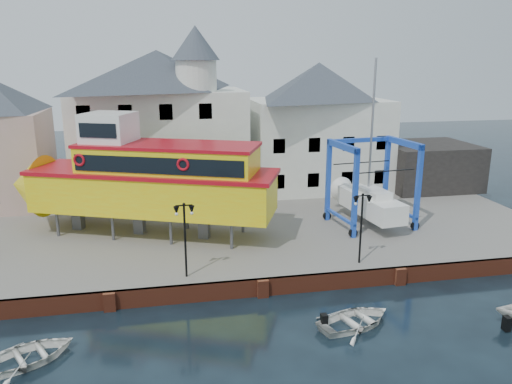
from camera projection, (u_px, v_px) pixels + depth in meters
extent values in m
plane|color=black|center=(263.00, 297.00, 27.09)|extent=(140.00, 140.00, 0.00)
cube|color=slate|center=(233.00, 224.00, 37.40)|extent=(44.00, 22.00, 1.00)
cube|color=maroon|center=(262.00, 287.00, 27.08)|extent=(44.00, 0.25, 1.00)
cube|color=maroon|center=(110.00, 302.00, 25.44)|extent=(0.60, 0.36, 1.00)
cube|color=maroon|center=(263.00, 288.00, 26.92)|extent=(0.60, 0.36, 1.00)
cube|color=maroon|center=(400.00, 277.00, 28.40)|extent=(0.60, 0.36, 1.00)
cube|color=silver|center=(161.00, 144.00, 42.29)|extent=(14.00, 8.00, 9.00)
pyramid|color=#2F363D|center=(157.00, 70.00, 40.71)|extent=(14.00, 8.00, 3.20)
cube|color=black|center=(90.00, 192.00, 38.26)|extent=(1.00, 0.08, 1.20)
cube|color=black|center=(130.00, 190.00, 38.82)|extent=(1.00, 0.08, 1.20)
cube|color=black|center=(169.00, 188.00, 39.38)|extent=(1.00, 0.08, 1.20)
cube|color=black|center=(207.00, 187.00, 39.93)|extent=(1.00, 0.08, 1.20)
cube|color=black|center=(87.00, 154.00, 37.49)|extent=(1.00, 0.08, 1.20)
cube|color=black|center=(128.00, 152.00, 38.05)|extent=(1.00, 0.08, 1.20)
cube|color=black|center=(168.00, 151.00, 38.60)|extent=(1.00, 0.08, 1.20)
cube|color=black|center=(206.00, 150.00, 39.16)|extent=(1.00, 0.08, 1.20)
cube|color=black|center=(83.00, 114.00, 36.72)|extent=(1.00, 0.08, 1.20)
cube|color=black|center=(125.00, 113.00, 37.27)|extent=(1.00, 0.08, 1.20)
cube|color=black|center=(166.00, 112.00, 37.83)|extent=(1.00, 0.08, 1.20)
cube|color=black|center=(205.00, 111.00, 38.38)|extent=(1.00, 0.08, 1.20)
cylinder|color=silver|center=(196.00, 76.00, 39.10)|extent=(3.20, 3.20, 2.40)
cone|color=#2F363D|center=(195.00, 43.00, 38.45)|extent=(3.80, 3.80, 2.60)
cube|color=silver|center=(317.00, 144.00, 45.48)|extent=(12.00, 8.00, 8.00)
pyramid|color=#2F363D|center=(319.00, 81.00, 44.04)|extent=(12.00, 8.00, 3.20)
cube|color=black|center=(279.00, 182.00, 41.52)|extent=(1.00, 0.08, 1.20)
cube|color=black|center=(313.00, 180.00, 42.07)|extent=(1.00, 0.08, 1.20)
cube|color=black|center=(347.00, 179.00, 42.63)|extent=(1.00, 0.08, 1.20)
cube|color=black|center=(380.00, 177.00, 43.18)|extent=(1.00, 0.08, 1.20)
cube|color=black|center=(279.00, 146.00, 40.74)|extent=(1.00, 0.08, 1.20)
cube|color=black|center=(314.00, 145.00, 41.30)|extent=(1.00, 0.08, 1.20)
cube|color=black|center=(349.00, 144.00, 41.85)|extent=(1.00, 0.08, 1.20)
cube|color=black|center=(382.00, 143.00, 42.41)|extent=(1.00, 0.08, 1.20)
cube|color=black|center=(427.00, 165.00, 45.96)|extent=(8.00, 7.00, 4.00)
cylinder|color=black|center=(185.00, 242.00, 26.72)|extent=(0.12, 0.12, 4.00)
cube|color=black|center=(184.00, 205.00, 26.19)|extent=(0.90, 0.06, 0.06)
sphere|color=black|center=(184.00, 204.00, 26.17)|extent=(0.16, 0.16, 0.16)
cone|color=black|center=(176.00, 211.00, 26.18)|extent=(0.32, 0.32, 0.45)
sphere|color=white|center=(177.00, 214.00, 26.23)|extent=(0.18, 0.18, 0.18)
cone|color=black|center=(192.00, 210.00, 26.33)|extent=(0.32, 0.32, 0.45)
sphere|color=white|center=(192.00, 213.00, 26.38)|extent=(0.18, 0.18, 0.18)
cylinder|color=black|center=(361.00, 230.00, 28.57)|extent=(0.12, 0.12, 4.00)
cube|color=black|center=(363.00, 196.00, 28.04)|extent=(0.90, 0.06, 0.06)
sphere|color=black|center=(363.00, 195.00, 28.02)|extent=(0.16, 0.16, 0.16)
cone|color=black|center=(356.00, 201.00, 28.03)|extent=(0.32, 0.32, 0.45)
sphere|color=white|center=(356.00, 204.00, 28.08)|extent=(0.18, 0.18, 0.18)
cone|color=black|center=(369.00, 200.00, 28.18)|extent=(0.32, 0.32, 0.45)
sphere|color=white|center=(369.00, 203.00, 28.23)|extent=(0.18, 0.18, 0.18)
cylinder|color=#59595E|center=(57.00, 224.00, 33.25)|extent=(0.26, 0.26, 1.71)
cylinder|color=#59595E|center=(83.00, 210.00, 36.28)|extent=(0.26, 0.26, 1.71)
cylinder|color=#59595E|center=(113.00, 228.00, 32.49)|extent=(0.26, 0.26, 1.71)
cylinder|color=#59595E|center=(134.00, 213.00, 35.52)|extent=(0.26, 0.26, 1.71)
cylinder|color=#59595E|center=(171.00, 232.00, 31.74)|extent=(0.26, 0.26, 1.71)
cylinder|color=#59595E|center=(187.00, 217.00, 34.76)|extent=(0.26, 0.26, 1.71)
cylinder|color=#59595E|center=(232.00, 236.00, 30.98)|extent=(0.26, 0.26, 1.71)
cylinder|color=#59595E|center=(243.00, 220.00, 34.01)|extent=(0.26, 0.26, 1.71)
cube|color=#59595E|center=(78.00, 217.00, 34.65)|extent=(0.85, 0.79, 1.71)
cube|color=#59595E|center=(139.00, 221.00, 33.79)|extent=(0.85, 0.79, 1.71)
cube|color=#59595E|center=(204.00, 225.00, 32.93)|extent=(0.85, 0.79, 1.71)
cube|color=yellow|center=(154.00, 192.00, 33.03)|extent=(16.42, 10.08, 2.51)
cone|color=yellow|center=(29.00, 185.00, 34.78)|extent=(3.97, 4.96, 4.33)
cube|color=#B20D19|center=(152.00, 172.00, 32.68)|extent=(16.80, 10.38, 0.25)
cube|color=yellow|center=(168.00, 161.00, 32.25)|extent=(12.02, 7.93, 1.82)
cube|color=black|center=(157.00, 166.00, 30.37)|extent=(10.15, 4.22, 1.03)
cube|color=black|center=(179.00, 154.00, 34.10)|extent=(10.15, 4.22, 1.03)
cube|color=#B20D19|center=(168.00, 145.00, 31.99)|extent=(12.28, 8.12, 0.21)
cube|color=white|center=(109.00, 129.00, 32.51)|extent=(3.87, 3.87, 2.08)
cube|color=black|center=(97.00, 131.00, 31.05)|extent=(2.33, 1.00, 0.91)
torus|color=#B20D19|center=(79.00, 160.00, 31.25)|extent=(0.80, 0.45, 0.80)
torus|color=#B20D19|center=(183.00, 164.00, 29.96)|extent=(0.80, 0.45, 0.80)
cube|color=blue|center=(355.00, 194.00, 32.44)|extent=(0.33, 0.33, 5.96)
cylinder|color=black|center=(353.00, 233.00, 33.13)|extent=(0.62, 0.28, 0.60)
cube|color=blue|center=(328.00, 181.00, 36.07)|extent=(0.33, 0.33, 5.96)
cylinder|color=black|center=(327.00, 216.00, 36.77)|extent=(0.62, 0.28, 0.60)
cube|color=blue|center=(418.00, 188.00, 33.88)|extent=(0.33, 0.33, 5.96)
cylinder|color=black|center=(415.00, 226.00, 34.57)|extent=(0.62, 0.28, 0.60)
cube|color=blue|center=(386.00, 176.00, 37.51)|extent=(0.33, 0.33, 5.96)
cylinder|color=black|center=(384.00, 210.00, 38.20)|extent=(0.62, 0.28, 0.60)
cube|color=blue|center=(343.00, 146.00, 33.53)|extent=(0.81, 4.26, 0.42)
cube|color=blue|center=(340.00, 216.00, 34.81)|extent=(0.72, 4.25, 0.18)
cube|color=blue|center=(404.00, 143.00, 34.96)|extent=(0.81, 4.26, 0.42)
cube|color=blue|center=(399.00, 210.00, 36.24)|extent=(0.72, 4.25, 0.18)
cube|color=blue|center=(360.00, 140.00, 36.06)|extent=(5.10, 0.92, 0.30)
cube|color=white|center=(371.00, 204.00, 35.35)|extent=(2.72, 6.57, 1.36)
cone|color=white|center=(345.00, 191.00, 38.83)|extent=(2.11, 1.59, 1.96)
cube|color=#59595E|center=(370.00, 217.00, 35.60)|extent=(0.39, 1.55, 0.60)
cube|color=white|center=(375.00, 193.00, 34.72)|extent=(1.66, 2.70, 0.51)
cylinder|color=#99999E|center=(372.00, 128.00, 34.35)|extent=(0.18, 0.18, 9.36)
cube|color=black|center=(385.00, 171.00, 33.24)|extent=(4.49, 0.67, 0.05)
cube|color=black|center=(362.00, 163.00, 36.05)|extent=(4.49, 0.67, 0.05)
imported|color=white|center=(355.00, 325.00, 24.17)|extent=(4.63, 3.89, 0.82)
imported|color=white|center=(27.00, 362.00, 21.21)|extent=(4.92, 4.46, 0.83)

